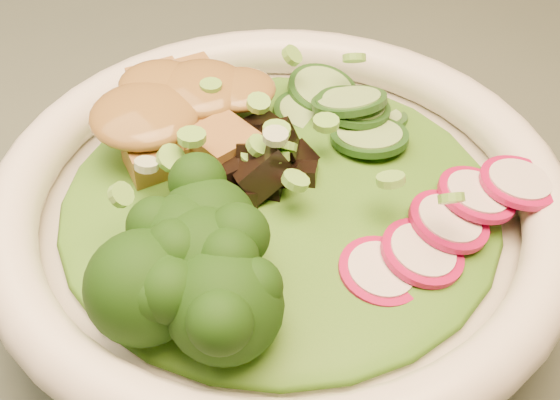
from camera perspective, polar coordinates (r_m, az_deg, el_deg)
salad_bowl at (r=0.43m, az=0.00°, el=-2.11°), size 0.31×0.31×0.08m
lettuce_bed at (r=0.41m, az=0.00°, el=0.10°), size 0.23×0.23×0.03m
broccoli_florets at (r=0.36m, az=-6.13°, el=-4.32°), size 0.12×0.11×0.05m
radish_slices at (r=0.39m, az=9.70°, el=-3.38°), size 0.13×0.09×0.02m
cucumber_slices at (r=0.45m, az=5.53°, el=6.76°), size 0.11×0.11×0.04m
mushroom_heap at (r=0.41m, az=-1.63°, el=2.59°), size 0.11×0.11×0.05m
tofu_cubes at (r=0.44m, az=-7.73°, el=5.28°), size 0.12×0.10×0.04m
peanut_sauce at (r=0.43m, az=-7.91°, el=6.84°), size 0.08×0.06×0.02m
scallion_garnish at (r=0.39m, az=0.00°, el=3.11°), size 0.22×0.22×0.03m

